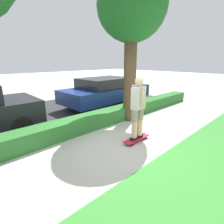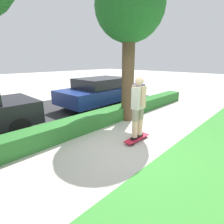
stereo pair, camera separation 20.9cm
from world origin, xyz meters
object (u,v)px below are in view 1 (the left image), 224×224
skateboard (137,139)px  skater_person (138,107)px  tree_mid (132,9)px  parked_car_middle (106,91)px

skateboard → skater_person: bearing=176.4°
skater_person → tree_mid: (1.27, 1.41, 2.81)m
skater_person → skateboard: bearing=-3.6°
skater_person → parked_car_middle: skater_person is taller
skateboard → tree_mid: size_ratio=0.18×
tree_mid → parked_car_middle: bearing=69.7°
skater_person → tree_mid: size_ratio=0.34×
skateboard → skater_person: (-0.00, 0.00, 0.93)m
tree_mid → parked_car_middle: 3.88m
skateboard → parked_car_middle: size_ratio=0.20×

